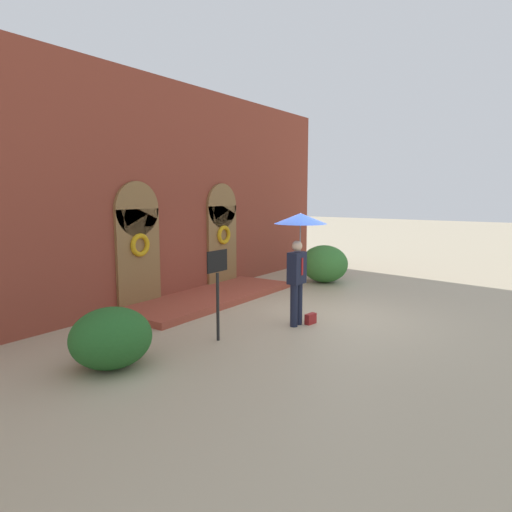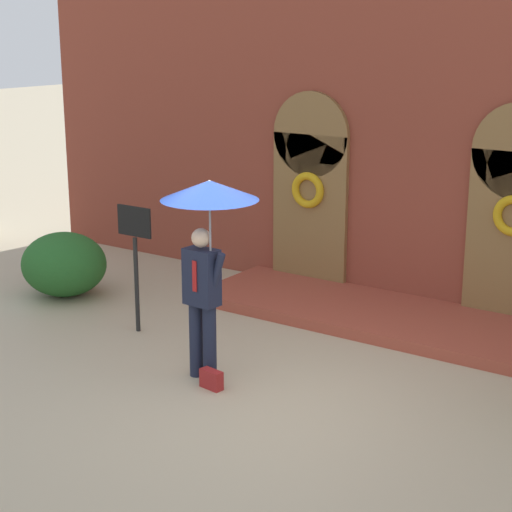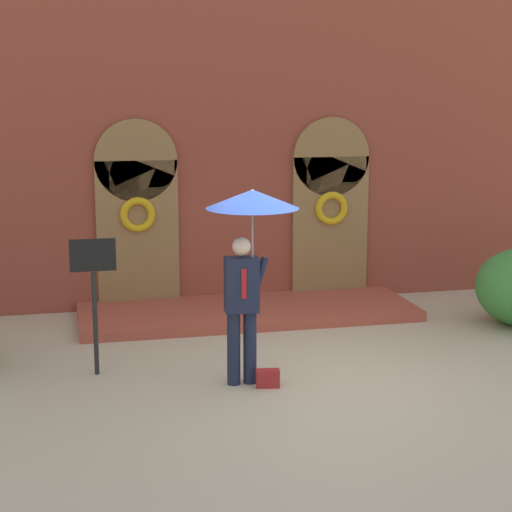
% 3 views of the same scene
% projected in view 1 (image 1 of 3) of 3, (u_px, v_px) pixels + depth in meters
% --- Properties ---
extents(ground_plane, '(80.00, 80.00, 0.00)m').
position_uv_depth(ground_plane, '(315.00, 318.00, 10.17)').
color(ground_plane, tan).
extents(building_facade, '(14.00, 2.30, 5.60)m').
position_uv_depth(building_facade, '(177.00, 197.00, 12.12)').
color(building_facade, brown).
rests_on(building_facade, ground).
extents(person_with_umbrella, '(1.10, 1.10, 2.36)m').
position_uv_depth(person_with_umbrella, '(299.00, 235.00, 9.45)').
color(person_with_umbrella, '#191E33').
rests_on(person_with_umbrella, ground).
extents(handbag, '(0.29, 0.16, 0.22)m').
position_uv_depth(handbag, '(311.00, 319.00, 9.73)').
color(handbag, maroon).
rests_on(handbag, ground).
extents(sign_post, '(0.56, 0.06, 1.72)m').
position_uv_depth(sign_post, '(217.00, 280.00, 8.49)').
color(sign_post, black).
rests_on(sign_post, ground).
extents(shrub_left, '(1.32, 1.24, 0.97)m').
position_uv_depth(shrub_left, '(111.00, 338.00, 7.26)').
color(shrub_left, '#235B23').
rests_on(shrub_left, ground).
extents(shrub_right, '(1.37, 1.47, 1.16)m').
position_uv_depth(shrub_right, '(324.00, 264.00, 14.24)').
color(shrub_right, '#387A33').
rests_on(shrub_right, ground).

